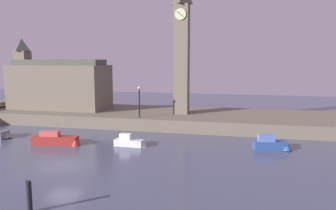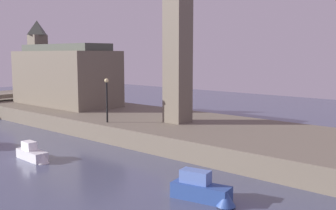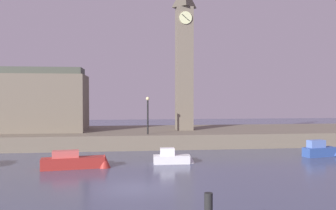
{
  "view_description": "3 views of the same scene",
  "coord_description": "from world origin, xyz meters",
  "px_view_note": "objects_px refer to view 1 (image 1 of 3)",
  "views": [
    {
      "loc": [
        14.24,
        -23.69,
        8.62
      ],
      "look_at": [
        5.35,
        14.47,
        3.25
      ],
      "focal_mm": 36.05,
      "sensor_mm": 36.0,
      "label": 1
    },
    {
      "loc": [
        28.71,
        -6.69,
        7.36
      ],
      "look_at": [
        8.77,
        15.17,
        3.63
      ],
      "focal_mm": 43.1,
      "sensor_mm": 36.0,
      "label": 2
    },
    {
      "loc": [
        -0.47,
        -20.54,
        5.44
      ],
      "look_at": [
        3.93,
        17.69,
        4.41
      ],
      "focal_mm": 37.67,
      "sensor_mm": 36.0,
      "label": 3
    }
  ],
  "objects_px": {
    "clock_tower": "(182,47)",
    "boat_dinghy_red": "(58,140)",
    "parliament_hall": "(58,84)",
    "boat_ferry_white": "(131,142)",
    "streetlamp": "(139,98)",
    "boat_tour_blue": "(272,144)",
    "mooring_post_right": "(29,197)"
  },
  "relations": [
    {
      "from": "clock_tower",
      "to": "boat_dinghy_red",
      "type": "distance_m",
      "value": 19.21
    },
    {
      "from": "parliament_hall",
      "to": "boat_ferry_white",
      "type": "distance_m",
      "value": 20.66
    },
    {
      "from": "boat_dinghy_red",
      "to": "boat_ferry_white",
      "type": "distance_m",
      "value": 7.46
    },
    {
      "from": "parliament_hall",
      "to": "streetlamp",
      "type": "bearing_deg",
      "value": -19.21
    },
    {
      "from": "streetlamp",
      "to": "boat_ferry_white",
      "type": "height_order",
      "value": "streetlamp"
    },
    {
      "from": "boat_dinghy_red",
      "to": "boat_ferry_white",
      "type": "xyz_separation_m",
      "value": [
        7.39,
        1.05,
        -0.07
      ]
    },
    {
      "from": "parliament_hall",
      "to": "boat_tour_blue",
      "type": "xyz_separation_m",
      "value": [
        29.14,
        -11.04,
        -4.41
      ]
    },
    {
      "from": "clock_tower",
      "to": "parliament_hall",
      "type": "height_order",
      "value": "clock_tower"
    },
    {
      "from": "parliament_hall",
      "to": "boat_dinghy_red",
      "type": "bearing_deg",
      "value": -59.45
    },
    {
      "from": "boat_tour_blue",
      "to": "boat_ferry_white",
      "type": "height_order",
      "value": "boat_tour_blue"
    },
    {
      "from": "parliament_hall",
      "to": "mooring_post_right",
      "type": "xyz_separation_m",
      "value": [
        14.83,
        -27.93,
        -4.05
      ]
    },
    {
      "from": "boat_tour_blue",
      "to": "boat_ferry_white",
      "type": "relative_size",
      "value": 1.11
    },
    {
      "from": "clock_tower",
      "to": "streetlamp",
      "type": "height_order",
      "value": "clock_tower"
    },
    {
      "from": "boat_dinghy_red",
      "to": "clock_tower",
      "type": "bearing_deg",
      "value": 52.44
    },
    {
      "from": "mooring_post_right",
      "to": "boat_dinghy_red",
      "type": "height_order",
      "value": "mooring_post_right"
    },
    {
      "from": "clock_tower",
      "to": "boat_ferry_white",
      "type": "height_order",
      "value": "clock_tower"
    },
    {
      "from": "mooring_post_right",
      "to": "boat_ferry_white",
      "type": "bearing_deg",
      "value": 87.2
    },
    {
      "from": "boat_dinghy_red",
      "to": "boat_tour_blue",
      "type": "bearing_deg",
      "value": 7.65
    },
    {
      "from": "mooring_post_right",
      "to": "boat_ferry_white",
      "type": "relative_size",
      "value": 0.55
    },
    {
      "from": "streetlamp",
      "to": "mooring_post_right",
      "type": "height_order",
      "value": "streetlamp"
    },
    {
      "from": "clock_tower",
      "to": "parliament_hall",
      "type": "xyz_separation_m",
      "value": [
        -18.32,
        0.65,
        -5.14
      ]
    },
    {
      "from": "mooring_post_right",
      "to": "boat_dinghy_red",
      "type": "distance_m",
      "value": 15.57
    },
    {
      "from": "parliament_hall",
      "to": "boat_dinghy_red",
      "type": "height_order",
      "value": "parliament_hall"
    },
    {
      "from": "parliament_hall",
      "to": "boat_dinghy_red",
      "type": "xyz_separation_m",
      "value": [
        8.18,
        -13.85,
        -4.45
      ]
    },
    {
      "from": "clock_tower",
      "to": "streetlamp",
      "type": "xyz_separation_m",
      "value": [
        -4.43,
        -4.19,
        -6.21
      ]
    },
    {
      "from": "boat_dinghy_red",
      "to": "boat_tour_blue",
      "type": "distance_m",
      "value": 21.16
    },
    {
      "from": "streetlamp",
      "to": "parliament_hall",
      "type": "bearing_deg",
      "value": 160.79
    },
    {
      "from": "boat_tour_blue",
      "to": "parliament_hall",
      "type": "bearing_deg",
      "value": 159.26
    },
    {
      "from": "parliament_hall",
      "to": "boat_dinghy_red",
      "type": "relative_size",
      "value": 2.63
    },
    {
      "from": "parliament_hall",
      "to": "streetlamp",
      "type": "relative_size",
      "value": 3.62
    },
    {
      "from": "mooring_post_right",
      "to": "boat_dinghy_red",
      "type": "bearing_deg",
      "value": 115.29
    },
    {
      "from": "mooring_post_right",
      "to": "parliament_hall",
      "type": "bearing_deg",
      "value": 117.96
    }
  ]
}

